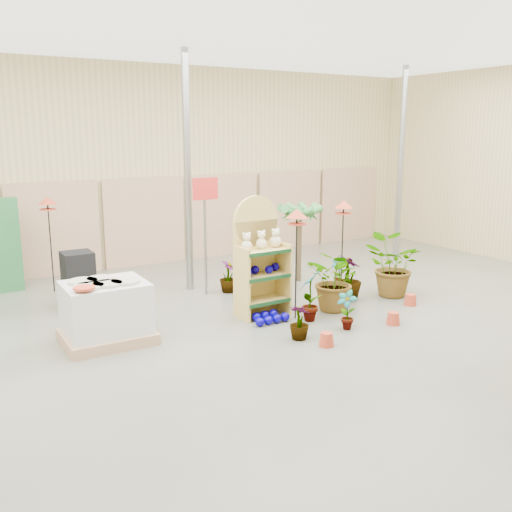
{
  "coord_description": "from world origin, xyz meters",
  "views": [
    {
      "loc": [
        -4.45,
        -6.41,
        3.02
      ],
      "look_at": [
        0.3,
        1.5,
        1.0
      ],
      "focal_mm": 40.0,
      "sensor_mm": 36.0,
      "label": 1
    }
  ],
  "objects_px": {
    "bird_table_front": "(297,217)",
    "potted_plant_2": "(336,281)",
    "display_shelf": "(258,261)",
    "pallet_stack": "(106,312)"
  },
  "relations": [
    {
      "from": "bird_table_front",
      "to": "potted_plant_2",
      "type": "xyz_separation_m",
      "value": [
        0.84,
        -0.01,
        -1.15
      ]
    },
    {
      "from": "display_shelf",
      "to": "pallet_stack",
      "type": "distance_m",
      "value": 2.63
    },
    {
      "from": "potted_plant_2",
      "to": "display_shelf",
      "type": "bearing_deg",
      "value": 155.58
    },
    {
      "from": "pallet_stack",
      "to": "bird_table_front",
      "type": "relative_size",
      "value": 0.7
    },
    {
      "from": "display_shelf",
      "to": "potted_plant_2",
      "type": "relative_size",
      "value": 1.88
    },
    {
      "from": "display_shelf",
      "to": "bird_table_front",
      "type": "height_order",
      "value": "display_shelf"
    },
    {
      "from": "pallet_stack",
      "to": "bird_table_front",
      "type": "distance_m",
      "value": 3.27
    },
    {
      "from": "pallet_stack",
      "to": "bird_table_front",
      "type": "height_order",
      "value": "bird_table_front"
    },
    {
      "from": "bird_table_front",
      "to": "potted_plant_2",
      "type": "distance_m",
      "value": 1.42
    },
    {
      "from": "bird_table_front",
      "to": "display_shelf",
      "type": "bearing_deg",
      "value": 125.2
    }
  ]
}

